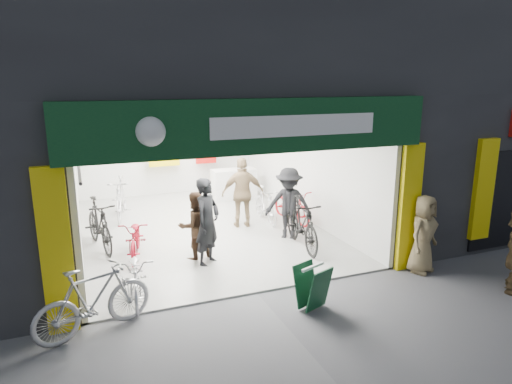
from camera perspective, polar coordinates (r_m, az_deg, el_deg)
ground at (r=8.51m, az=0.18°, el=-12.59°), size 60.00×60.00×0.00m
building at (r=12.63m, az=-4.64°, el=16.21°), size 17.00×10.27×8.00m
bike_left_front at (r=8.40m, az=-14.76°, el=-10.10°), size 0.77×1.74×0.89m
bike_left_midfront at (r=10.97m, az=-19.02°, el=-3.88°), size 0.91×2.03×1.18m
bike_left_midback at (r=10.29m, az=-14.79°, el=-5.56°), size 0.92×1.79×0.90m
bike_left_back at (r=13.23m, az=-16.57°, el=-0.76°), size 0.91×2.00×1.16m
bike_right_front at (r=10.47m, az=5.75°, el=-4.00°), size 0.79×2.02×1.18m
bike_right_mid at (r=12.45m, az=4.53°, el=-1.69°), size 0.78×1.79×0.91m
bike_right_back at (r=12.39m, az=1.18°, el=-1.60°), size 0.53×1.64×0.97m
parked_bike at (r=7.50m, az=-19.66°, el=-12.58°), size 1.92×1.12×1.11m
customer_a at (r=9.47m, az=-6.08°, el=-3.79°), size 0.80×0.79×1.86m
customer_b at (r=9.86m, az=-7.68°, el=-4.22°), size 0.82×0.69×1.50m
customer_c at (r=10.98m, az=4.12°, el=-1.51°), size 1.31×1.21×1.77m
customer_d at (r=11.77m, az=-1.66°, el=-0.17°), size 1.16×0.66×1.87m
pedestrian_near at (r=9.71m, az=20.18°, el=-4.95°), size 0.92×0.77×1.60m
sandwich_board at (r=7.89m, az=7.05°, el=-11.57°), size 0.63×0.64×0.75m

